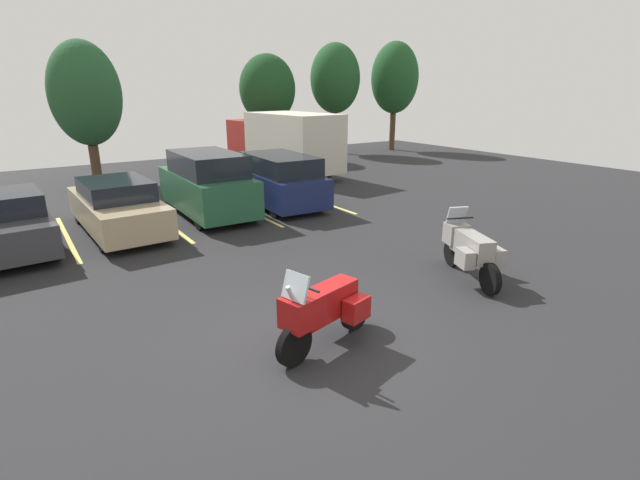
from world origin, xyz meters
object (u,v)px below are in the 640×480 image
box_truck (284,142)px  motorcycle_second (469,248)px  motorcycle_touring (323,309)px  car_charcoal (2,223)px  car_green (207,184)px  car_navy (277,180)px  car_tan (117,207)px

box_truck → motorcycle_second: bearing=-102.5°
motorcycle_touring → car_charcoal: 9.17m
motorcycle_touring → car_green: (1.48, 8.75, 0.33)m
motorcycle_second → car_charcoal: 11.17m
motorcycle_second → car_navy: (-0.23, 8.03, 0.22)m
car_charcoal → car_navy: (7.99, 0.47, 0.16)m
box_truck → car_green: bearing=-138.4°
car_charcoal → motorcycle_touring: bearing=-63.9°
car_navy → car_charcoal: bearing=-176.7°
car_charcoal → car_green: bearing=5.4°
car_charcoal → car_green: (5.51, 0.52, 0.27)m
car_charcoal → car_navy: 8.00m
motorcycle_touring → box_truck: box_truck is taller
motorcycle_second → box_truck: size_ratio=0.33×
car_navy → box_truck: bearing=58.1°
car_tan → car_green: car_green is taller
car_tan → car_green: bearing=7.4°
motorcycle_second → box_truck: (2.90, 13.06, 0.85)m
motorcycle_touring → car_navy: bearing=65.5°
motorcycle_touring → motorcycle_second: size_ratio=0.98×
motorcycle_touring → car_tan: size_ratio=0.44×
car_green → car_navy: 2.48m
car_tan → car_navy: (5.27, 0.31, 0.15)m
motorcycle_touring → car_tan: 8.49m
motorcycle_second → car_tan: bearing=125.4°
motorcycle_touring → car_tan: (-1.31, 8.39, 0.06)m
motorcycle_touring → motorcycle_second: 4.24m
motorcycle_touring → box_truck: 15.48m
motorcycle_second → car_tan: 9.48m
motorcycle_touring → box_truck: (7.09, 13.73, 0.85)m
car_charcoal → car_navy: car_navy is taller
motorcycle_second → car_charcoal: (-8.22, 7.57, 0.06)m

